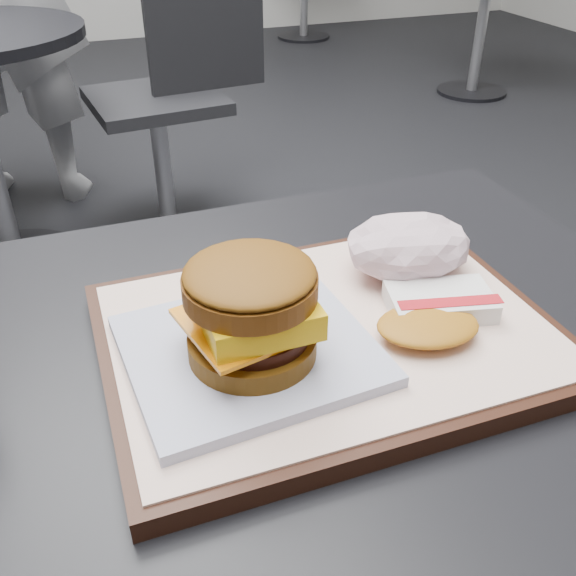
{
  "coord_description": "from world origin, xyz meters",
  "views": [
    {
      "loc": [
        -0.13,
        -0.39,
        1.12
      ],
      "look_at": [
        0.02,
        0.01,
        0.83
      ],
      "focal_mm": 40.0,
      "sensor_mm": 36.0,
      "label": 1
    }
  ],
  "objects_px": {
    "customer_table": "(271,508)",
    "crumpled_wrapper": "(409,247)",
    "neighbor_chair": "(174,83)",
    "hash_brown": "(435,312)",
    "breakfast_sandwich": "(251,320)",
    "serving_tray": "(328,336)"
  },
  "relations": [
    {
      "from": "hash_brown",
      "to": "crumpled_wrapper",
      "type": "distance_m",
      "value": 0.09
    },
    {
      "from": "serving_tray",
      "to": "hash_brown",
      "type": "height_order",
      "value": "hash_brown"
    },
    {
      "from": "serving_tray",
      "to": "neighbor_chair",
      "type": "xyz_separation_m",
      "value": [
        0.2,
        1.77,
        -0.27
      ]
    },
    {
      "from": "customer_table",
      "to": "crumpled_wrapper",
      "type": "relative_size",
      "value": 6.59
    },
    {
      "from": "hash_brown",
      "to": "crumpled_wrapper",
      "type": "xyz_separation_m",
      "value": [
        0.02,
        0.08,
        0.02
      ]
    },
    {
      "from": "hash_brown",
      "to": "breakfast_sandwich",
      "type": "bearing_deg",
      "value": 178.28
    },
    {
      "from": "breakfast_sandwich",
      "to": "serving_tray",
      "type": "bearing_deg",
      "value": 15.25
    },
    {
      "from": "hash_brown",
      "to": "crumpled_wrapper",
      "type": "relative_size",
      "value": 1.05
    },
    {
      "from": "customer_table",
      "to": "breakfast_sandwich",
      "type": "relative_size",
      "value": 3.96
    },
    {
      "from": "customer_table",
      "to": "serving_tray",
      "type": "height_order",
      "value": "serving_tray"
    },
    {
      "from": "neighbor_chair",
      "to": "hash_brown",
      "type": "bearing_deg",
      "value": -93.75
    },
    {
      "from": "breakfast_sandwich",
      "to": "crumpled_wrapper",
      "type": "relative_size",
      "value": 1.66
    },
    {
      "from": "breakfast_sandwich",
      "to": "hash_brown",
      "type": "bearing_deg",
      "value": -1.72
    },
    {
      "from": "crumpled_wrapper",
      "to": "neighbor_chair",
      "type": "xyz_separation_m",
      "value": [
        0.1,
        1.72,
        -0.31
      ]
    },
    {
      "from": "serving_tray",
      "to": "hash_brown",
      "type": "distance_m",
      "value": 0.09
    },
    {
      "from": "breakfast_sandwich",
      "to": "neighbor_chair",
      "type": "xyz_separation_m",
      "value": [
        0.28,
        1.79,
        -0.32
      ]
    },
    {
      "from": "customer_table",
      "to": "neighbor_chair",
      "type": "xyz_separation_m",
      "value": [
        0.26,
        1.78,
        -0.07
      ]
    },
    {
      "from": "serving_tray",
      "to": "crumpled_wrapper",
      "type": "height_order",
      "value": "crumpled_wrapper"
    },
    {
      "from": "neighbor_chair",
      "to": "crumpled_wrapper",
      "type": "bearing_deg",
      "value": -93.3
    },
    {
      "from": "breakfast_sandwich",
      "to": "neighbor_chair",
      "type": "height_order",
      "value": "breakfast_sandwich"
    },
    {
      "from": "serving_tray",
      "to": "breakfast_sandwich",
      "type": "distance_m",
      "value": 0.09
    },
    {
      "from": "neighbor_chair",
      "to": "serving_tray",
      "type": "bearing_deg",
      "value": -96.59
    }
  ]
}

